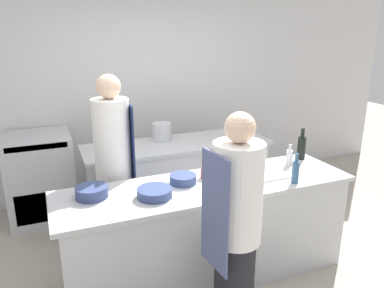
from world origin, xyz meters
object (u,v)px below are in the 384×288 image
(bowl_prep_small, at_px, (183,179))
(stockpot, at_px, (162,132))
(bowl_mixing_large, at_px, (155,193))
(bottle_wine, at_px, (295,171))
(bottle_sauce, at_px, (302,147))
(chef_at_prep_near, at_px, (236,231))
(oven_range, at_px, (41,177))
(bottle_cooking_oil, at_px, (289,157))
(cup, at_px, (206,173))
(bottle_vinegar, at_px, (239,178))
(bowl_ceramic_blue, at_px, (92,192))
(chef_at_stove, at_px, (114,170))
(bottle_olive_oil, at_px, (225,158))

(bowl_prep_small, relative_size, stockpot, 1.02)
(bowl_mixing_large, bearing_deg, bottle_wine, -8.96)
(bottle_sauce, xyz_separation_m, bowl_prep_small, (-1.31, -0.12, -0.09))
(chef_at_prep_near, height_order, bowl_prep_small, chef_at_prep_near)
(oven_range, bearing_deg, chef_at_prep_near, -63.28)
(bottle_cooking_oil, xyz_separation_m, bowl_mixing_large, (-1.39, -0.19, -0.05))
(bottle_cooking_oil, height_order, cup, bottle_cooking_oil)
(chef_at_prep_near, height_order, cup, chef_at_prep_near)
(bowl_prep_small, bearing_deg, bottle_vinegar, -34.52)
(oven_range, bearing_deg, cup, -49.55)
(bottle_sauce, bearing_deg, bowl_ceramic_blue, -176.91)
(oven_range, xyz_separation_m, bottle_cooking_oil, (2.22, -1.61, 0.47))
(chef_at_stove, distance_m, bowl_prep_small, 0.69)
(cup, bearing_deg, bowl_ceramic_blue, -178.33)
(cup, distance_m, stockpot, 1.22)
(oven_range, bearing_deg, bowl_ceramic_blue, -76.90)
(cup, bearing_deg, stockpot, 90.35)
(chef_at_prep_near, xyz_separation_m, cup, (0.15, 0.81, 0.10))
(chef_at_stove, bearing_deg, bowl_ceramic_blue, -24.89)
(bottle_vinegar, bearing_deg, bottle_wine, -10.32)
(bottle_cooking_oil, distance_m, bottle_sauce, 0.24)
(bottle_wine, xyz_separation_m, bowl_mixing_large, (-1.17, 0.18, -0.07))
(stockpot, bearing_deg, bowl_ceramic_blue, -127.99)
(bowl_mixing_large, bearing_deg, chef_at_stove, 105.45)
(bottle_vinegar, bearing_deg, bowl_prep_small, 145.48)
(chef_at_prep_near, bearing_deg, bottle_sauce, -59.61)
(oven_range, xyz_separation_m, chef_at_prep_near, (1.21, -2.40, 0.33))
(bottle_cooking_oil, relative_size, bowl_ceramic_blue, 0.82)
(bowl_prep_small, xyz_separation_m, cup, (0.23, 0.04, 0.01))
(bottle_vinegar, bearing_deg, chef_at_stove, 138.99)
(bottle_cooking_oil, xyz_separation_m, stockpot, (-0.87, 1.23, 0.02))
(bowl_mixing_large, xyz_separation_m, cup, (0.53, 0.21, 0.01))
(bottle_cooking_oil, relative_size, bottle_sauce, 0.65)
(chef_at_prep_near, relative_size, chef_at_stove, 0.93)
(bottle_wine, distance_m, bowl_mixing_large, 1.19)
(oven_range, relative_size, bottle_vinegar, 4.56)
(bottle_sauce, height_order, stockpot, bottle_sauce)
(bottle_olive_oil, bearing_deg, bowl_mixing_large, -158.68)
(bowl_prep_small, distance_m, stockpot, 1.28)
(bottle_vinegar, relative_size, bowl_mixing_large, 0.80)
(oven_range, xyz_separation_m, bowl_mixing_large, (0.83, -1.80, 0.42))
(chef_at_stove, bearing_deg, bowl_mixing_large, 19.98)
(chef_at_stove, height_order, bottle_wine, chef_at_stove)
(bottle_olive_oil, relative_size, bottle_sauce, 0.94)
(chef_at_stove, bearing_deg, bottle_sauce, 83.04)
(stockpot, bearing_deg, oven_range, 164.45)
(oven_range, bearing_deg, bowl_mixing_large, -65.37)
(chef_at_prep_near, xyz_separation_m, bottle_wine, (0.79, 0.41, 0.16))
(bottle_wine, distance_m, cup, 0.76)
(bottle_olive_oil, distance_m, bowl_prep_small, 0.49)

